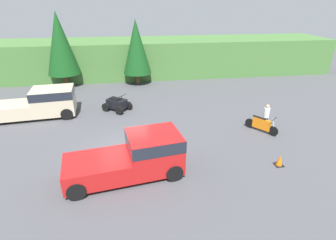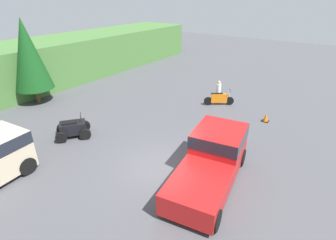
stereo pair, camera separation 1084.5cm
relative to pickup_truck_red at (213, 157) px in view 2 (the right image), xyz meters
name	(u,v)px [view 2 (the right image)]	position (x,y,z in m)	size (l,w,h in m)	color
ground_plane	(165,167)	(-0.59, 2.10, -1.02)	(80.00, 80.00, 0.00)	#4C4C51
tree_mid_left	(28,55)	(0.63, 14.48, 2.46)	(2.61, 2.61, 5.92)	brown
pickup_truck_red	(213,157)	(0.00, 0.00, 0.00)	(5.49, 2.95, 1.97)	red
dirt_bike	(219,99)	(7.75, 3.27, -0.57)	(1.36, 1.80, 1.12)	black
quad_atv	(73,129)	(-1.16, 7.99, -0.54)	(2.25, 2.15, 1.23)	black
rider_person	(218,91)	(8.11, 3.54, -0.12)	(0.45, 0.45, 1.67)	navy
traffic_cone	(266,118)	(6.97, -0.30, -0.77)	(0.42, 0.42, 0.55)	black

